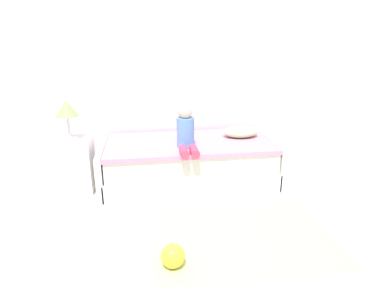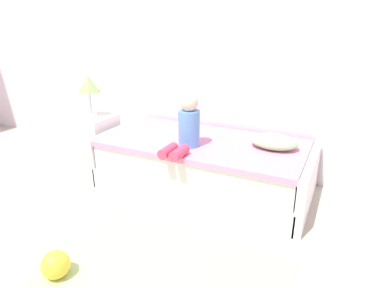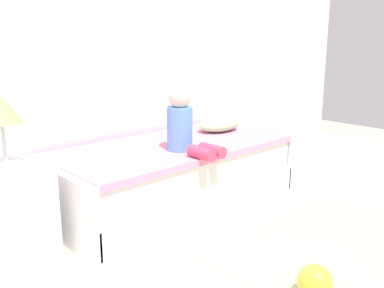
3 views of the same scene
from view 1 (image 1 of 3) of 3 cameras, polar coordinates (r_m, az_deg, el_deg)
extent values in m
cube|color=white|center=(4.36, -6.53, 14.62)|extent=(7.20, 0.10, 2.90)
cube|color=white|center=(4.11, -0.52, -4.89)|extent=(2.00, 1.00, 0.20)
cube|color=white|center=(4.03, -0.53, -1.94)|extent=(1.94, 0.94, 0.25)
cube|color=pink|center=(3.98, -0.53, 0.08)|extent=(1.98, 0.98, 0.05)
cube|color=white|center=(4.05, -14.98, -3.61)|extent=(0.07, 1.00, 0.50)
cube|color=white|center=(4.31, 13.04, -2.14)|extent=(0.07, 1.00, 0.50)
cube|color=white|center=(4.05, -19.74, -3.34)|extent=(0.44, 0.44, 0.60)
cylinder|color=silver|center=(3.95, -20.22, 0.91)|extent=(0.15, 0.15, 0.03)
cylinder|color=silver|center=(3.92, -20.43, 2.80)|extent=(0.02, 0.02, 0.24)
cone|color=#8CCC66|center=(3.87, -20.77, 5.80)|extent=(0.24, 0.24, 0.18)
cylinder|color=#598CD1|center=(3.75, -1.14, 2.03)|extent=(0.20, 0.20, 0.34)
sphere|color=beige|center=(3.69, -1.17, 5.71)|extent=(0.17, 0.17, 0.17)
cylinder|color=#D83F60|center=(3.50, -1.39, -1.33)|extent=(0.09, 0.22, 0.09)
cylinder|color=#D83F60|center=(3.51, 0.40, -1.24)|extent=(0.09, 0.22, 0.09)
ellipsoid|color=#99CC8C|center=(4.19, 8.36, 2.09)|extent=(0.44, 0.30, 0.13)
sphere|color=yellow|center=(2.70, -3.31, -18.69)|extent=(0.19, 0.19, 0.19)
cube|color=#B2D189|center=(3.09, 8.49, -15.54)|extent=(1.60, 1.10, 0.01)
camera|label=2|loc=(2.00, 53.79, 7.80)|focal=31.06mm
camera|label=3|loc=(2.06, -65.28, -1.95)|focal=41.00mm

